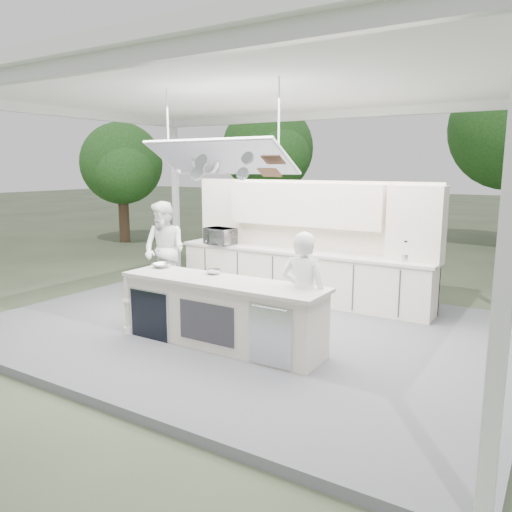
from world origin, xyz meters
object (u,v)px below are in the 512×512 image
Objects in this scene: back_counter at (299,275)px; sous_chef at (165,250)px; demo_island at (220,312)px; head_chef at (303,295)px.

sous_chef is at bearing -150.68° from back_counter.
demo_island is 1.67× the size of sous_chef.
sous_chef reaches higher than back_counter.
sous_chef is (-2.25, -1.26, 0.45)m from back_counter.
sous_chef reaches higher than demo_island.
back_counter is at bearing 28.06° from sous_chef.
head_chef is at bearing -21.53° from sous_chef.
demo_island is at bearing 4.94° from head_chef.
demo_island is at bearing -33.84° from sous_chef.
back_counter is at bearing 93.63° from demo_island.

